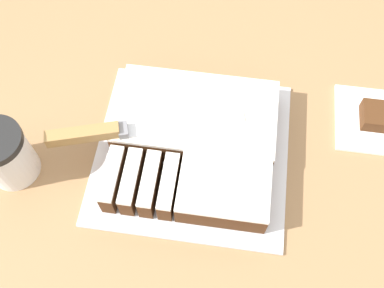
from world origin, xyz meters
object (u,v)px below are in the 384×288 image
brownie (377,116)px  cake_board (192,152)px  coffee_cup (5,155)px  cake (195,142)px  knife (106,132)px

brownie → cake_board: bearing=-161.0°
coffee_cup → brownie: bearing=16.6°
cake → knife: 0.16m
cake_board → knife: size_ratio=1.04×
cake → brownie: (0.33, 0.11, -0.01)m
cake_board → cake: 0.03m
cake_board → knife: 0.16m
cake_board → coffee_cup: (-0.31, -0.08, 0.05)m
knife → coffee_cup: bearing=-177.0°
cake → coffee_cup: bearing=-165.4°
coffee_cup → knife: bearing=20.1°
cake_board → coffee_cup: 0.32m
knife → cake: bearing=-8.8°
knife → coffee_cup: (-0.16, -0.06, -0.01)m
cake → coffee_cup: size_ratio=2.54×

